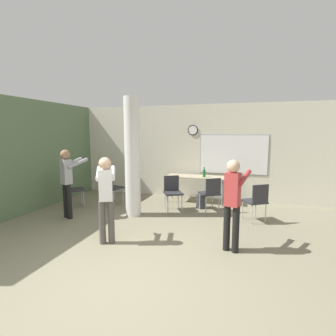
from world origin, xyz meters
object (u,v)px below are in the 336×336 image
Objects in this scene: folding_table at (196,178)px; chair_by_left_wall at (73,188)px; bottle_on_table at (204,173)px; person_playing_front at (106,193)px; chair_table_right at (211,192)px; chair_mid_room at (256,200)px; chair_table_front at (173,190)px; chair_near_pillar at (112,186)px; person_watching_back at (67,178)px; person_playing_side at (233,198)px.

chair_by_left_wall is (-3.08, -1.41, -0.18)m from folding_table.
person_playing_front reaches higher than bottle_on_table.
chair_table_right is 1.00× the size of chair_mid_room.
chair_table_front is (-0.67, -0.85, -0.35)m from bottle_on_table.
chair_by_left_wall is at bearing -151.23° from chair_near_pillar.
bottle_on_table is 0.18× the size of person_playing_front.
chair_table_front is 2.42m from person_playing_front.
chair_by_left_wall is at bearing 121.61° from person_watching_back.
chair_near_pillar is 0.56× the size of person_playing_side.
chair_mid_room is at bearing 13.11° from person_watching_back.
person_playing_side reaches higher than chair_by_left_wall.
person_watching_back is at bearing -154.91° from chair_table_right.
bottle_on_table is 2.99m from person_playing_side.
person_playing_side is at bearing -67.88° from folding_table.
person_playing_side is (1.18, -2.91, 0.22)m from folding_table.
chair_mid_room is at bearing 75.27° from person_playing_side.
chair_near_pillar is at bearing 28.77° from chair_by_left_wall.
chair_table_right reaches higher than folding_table.
chair_by_left_wall is 1.03m from chair_near_pillar.
chair_table_right and chair_table_front have the same top height.
person_playing_front is at bearing -103.69° from chair_table_front.
chair_by_left_wall is 2.70m from chair_table_front.
chair_by_left_wall is 2.81m from person_playing_front.
bottle_on_table is 2.59m from chair_near_pillar.
chair_table_right is at bearing 57.98° from person_playing_front.
chair_by_left_wall is 1.00× the size of chair_table_right.
person_watching_back is at bearing -105.91° from chair_near_pillar.
person_watching_back is (-0.38, -1.34, 0.43)m from chair_near_pillar.
chair_table_front is at bearing -128.09° from bottle_on_table.
chair_table_right is 0.56× the size of person_playing_front.
chair_table_right is at bearing 9.51° from chair_by_left_wall.
chair_near_pillar is (0.90, 0.50, 0.00)m from chair_by_left_wall.
person_watching_back reaches higher than chair_table_front.
folding_table is 3.39m from chair_by_left_wall.
person_watching_back is (-3.74, 0.66, 0.03)m from person_playing_side.
chair_table_front is (-0.42, -0.92, -0.18)m from folding_table.
chair_mid_room is 0.56× the size of person_playing_front.
person_playing_side reaches higher than folding_table.
person_watching_back reaches higher than chair_mid_room.
bottle_on_table is 0.32× the size of chair_near_pillar.
person_watching_back is (-1.57, 0.99, 0.02)m from person_playing_front.
chair_table_front is at bearing 10.35° from chair_by_left_wall.
person_playing_front reaches higher than chair_table_front.
person_playing_front is at bearing -171.36° from person_playing_side.
chair_near_pillar is at bearing 174.44° from chair_mid_room.
bottle_on_table reaches higher than chair_table_front.
person_watching_back is (-2.81, -2.18, 0.08)m from bottle_on_table.
folding_table is 1.92× the size of chair_by_left_wall.
chair_mid_room is 0.54× the size of person_watching_back.
person_playing_front is (-1.53, -2.44, 0.41)m from chair_table_right.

